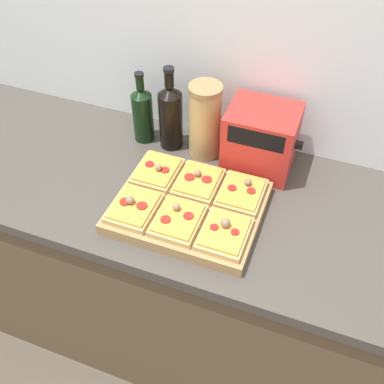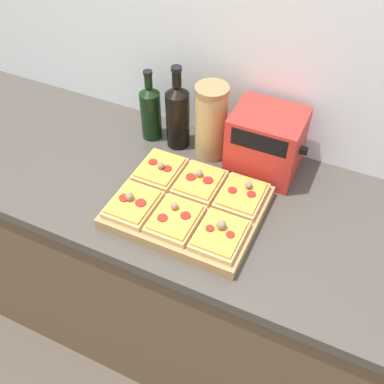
# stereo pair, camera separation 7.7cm
# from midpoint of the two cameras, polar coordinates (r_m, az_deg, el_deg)

# --- Properties ---
(wall_back) EXTENTS (6.00, 0.06, 2.50)m
(wall_back) POSITION_cam_midpoint_polar(r_m,az_deg,el_deg) (1.54, 3.61, 17.39)
(wall_back) COLOR silver
(wall_back) RESTS_ON ground_plane
(kitchen_counter) EXTENTS (2.63, 0.67, 0.93)m
(kitchen_counter) POSITION_cam_midpoint_polar(r_m,az_deg,el_deg) (1.81, -1.05, -10.48)
(kitchen_counter) COLOR brown
(kitchen_counter) RESTS_ON ground_plane
(cutting_board) EXTENTS (0.44, 0.36, 0.04)m
(cutting_board) POSITION_cam_midpoint_polar(r_m,az_deg,el_deg) (1.39, -2.04, -1.99)
(cutting_board) COLOR #A37A4C
(cutting_board) RESTS_ON kitchen_counter
(pizza_slice_back_left) EXTENTS (0.13, 0.16, 0.05)m
(pizza_slice_back_left) POSITION_cam_midpoint_polar(r_m,az_deg,el_deg) (1.46, -5.95, 2.63)
(pizza_slice_back_left) COLOR tan
(pizza_slice_back_left) RESTS_ON cutting_board
(pizza_slice_back_center) EXTENTS (0.13, 0.16, 0.05)m
(pizza_slice_back_center) POSITION_cam_midpoint_polar(r_m,az_deg,el_deg) (1.42, -0.76, 1.30)
(pizza_slice_back_center) COLOR tan
(pizza_slice_back_center) RESTS_ON cutting_board
(pizza_slice_back_right) EXTENTS (0.13, 0.16, 0.05)m
(pizza_slice_back_right) POSITION_cam_midpoint_polar(r_m,az_deg,el_deg) (1.39, 4.72, -0.13)
(pizza_slice_back_right) COLOR tan
(pizza_slice_back_right) RESTS_ON cutting_board
(pizza_slice_front_left) EXTENTS (0.13, 0.16, 0.05)m
(pizza_slice_front_left) POSITION_cam_midpoint_polar(r_m,az_deg,el_deg) (1.36, -9.02, -1.96)
(pizza_slice_front_left) COLOR tan
(pizza_slice_front_left) RESTS_ON cutting_board
(pizza_slice_front_center) EXTENTS (0.13, 0.16, 0.05)m
(pizza_slice_front_center) POSITION_cam_midpoint_polar(r_m,az_deg,el_deg) (1.31, -3.50, -3.58)
(pizza_slice_front_center) COLOR tan
(pizza_slice_front_center) RESTS_ON cutting_board
(pizza_slice_front_right) EXTENTS (0.13, 0.16, 0.06)m
(pizza_slice_front_right) POSITION_cam_midpoint_polar(r_m,az_deg,el_deg) (1.28, 2.40, -5.25)
(pizza_slice_front_right) COLOR tan
(pizza_slice_front_right) RESTS_ON cutting_board
(olive_oil_bottle) EXTENTS (0.07, 0.07, 0.27)m
(olive_oil_bottle) POSITION_cam_midpoint_polar(r_m,az_deg,el_deg) (1.62, -7.68, 9.87)
(olive_oil_bottle) COLOR black
(olive_oil_bottle) RESTS_ON kitchen_counter
(wine_bottle) EXTENTS (0.08, 0.08, 0.31)m
(wine_bottle) POSITION_cam_midpoint_polar(r_m,az_deg,el_deg) (1.57, -4.17, 9.65)
(wine_bottle) COLOR black
(wine_bottle) RESTS_ON kitchen_counter
(grain_jar_tall) EXTENTS (0.11, 0.11, 0.27)m
(grain_jar_tall) POSITION_cam_midpoint_polar(r_m,az_deg,el_deg) (1.52, 0.17, 8.97)
(grain_jar_tall) COLOR tan
(grain_jar_tall) RESTS_ON kitchen_counter
(toaster_oven) EXTENTS (0.25, 0.19, 0.22)m
(toaster_oven) POSITION_cam_midpoint_polar(r_m,az_deg,el_deg) (1.49, 7.27, 6.61)
(toaster_oven) COLOR red
(toaster_oven) RESTS_ON kitchen_counter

